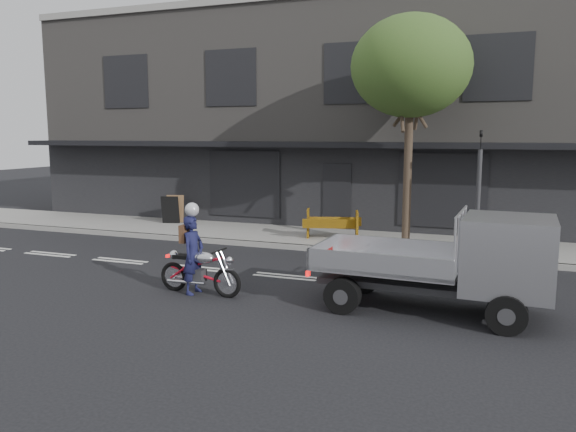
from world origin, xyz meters
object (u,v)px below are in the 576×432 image
(construction_barrier, at_px, (330,225))
(rider, at_px, (193,255))
(street_tree, at_px, (411,67))
(flatbed_ute, at_px, (484,258))
(sandwich_board, at_px, (170,210))
(traffic_light_pole, at_px, (478,200))
(motorcycle, at_px, (200,270))

(construction_barrier, bearing_deg, rider, -101.32)
(street_tree, xyz_separation_m, flatbed_ute, (2.31, -5.75, -4.13))
(rider, xyz_separation_m, sandwich_board, (-5.14, 7.22, -0.18))
(flatbed_ute, bearing_deg, traffic_light_pole, 96.19)
(flatbed_ute, bearing_deg, construction_barrier, 131.62)
(construction_barrier, relative_size, sandwich_board, 1.67)
(rider, distance_m, construction_barrier, 6.29)
(flatbed_ute, relative_size, sandwich_board, 4.35)
(traffic_light_pole, distance_m, flatbed_ute, 4.94)
(rider, bearing_deg, motorcycle, -86.97)
(motorcycle, relative_size, sandwich_board, 1.96)
(flatbed_ute, distance_m, sandwich_board, 12.92)
(flatbed_ute, bearing_deg, street_tree, 114.44)
(street_tree, relative_size, construction_barrier, 3.98)
(sandwich_board, bearing_deg, rider, -71.82)
(construction_barrier, height_order, sandwich_board, sandwich_board)
(rider, relative_size, sandwich_board, 1.66)
(motorcycle, bearing_deg, traffic_light_pole, 47.85)
(street_tree, bearing_deg, sandwich_board, 173.41)
(street_tree, height_order, motorcycle, street_tree)
(street_tree, bearing_deg, construction_barrier, -178.74)
(traffic_light_pole, relative_size, motorcycle, 1.76)
(rider, bearing_deg, flatbed_ute, -82.45)
(motorcycle, xyz_separation_m, sandwich_board, (-5.29, 7.22, 0.13))
(rider, bearing_deg, construction_barrier, -8.28)
(motorcycle, xyz_separation_m, construction_barrier, (1.08, 6.16, 0.10))
(flatbed_ute, bearing_deg, motorcycle, -172.84)
(rider, distance_m, sandwich_board, 8.86)
(motorcycle, height_order, construction_barrier, construction_barrier)
(traffic_light_pole, distance_m, construction_barrier, 4.51)
(traffic_light_pole, xyz_separation_m, construction_barrier, (-4.32, 0.80, -1.03))
(flatbed_ute, xyz_separation_m, construction_barrier, (-4.63, 5.70, -0.52))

